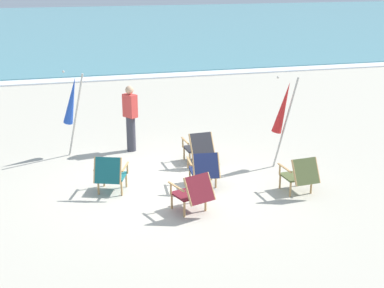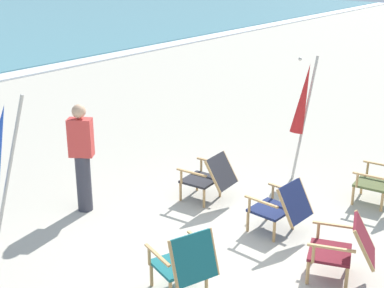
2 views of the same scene
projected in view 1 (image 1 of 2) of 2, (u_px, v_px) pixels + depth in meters
The scene contains 11 objects.
ground_plane at pixel (168, 185), 11.13m from camera, with size 80.00×80.00×0.00m, color #B7AF9E.
sea at pixel (78, 26), 40.27m from camera, with size 80.00×40.00×0.10m, color teal.
surf_band at pixel (108, 78), 21.65m from camera, with size 80.00×1.10×0.06m, color white.
beach_chair_back_left at pixel (110, 174), 10.56m from camera, with size 0.77×0.83×0.82m.
beach_chair_front_left at pixel (194, 192), 9.73m from camera, with size 0.78×0.89×0.79m.
beach_chair_far_center at pixel (199, 146), 12.18m from camera, with size 0.63×0.80×0.78m.
beach_chair_back_right at pixel (300, 174), 10.55m from camera, with size 0.63×0.78×0.79m.
beach_chair_front_right at pixel (204, 168), 10.86m from camera, with size 0.64×0.80×0.78m.
umbrella_furled_blue at pixel (72, 101), 12.40m from camera, with size 0.57×0.51×2.06m.
umbrella_furled_red at pixel (283, 108), 11.72m from camera, with size 0.57×0.32×2.09m.
person_near_chairs at pixel (130, 118), 12.93m from camera, with size 0.35×0.39×1.63m.
Camera 1 is at (-2.15, -10.07, 4.33)m, focal length 50.00 mm.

